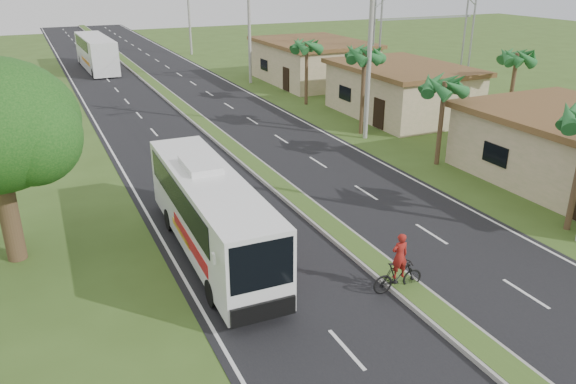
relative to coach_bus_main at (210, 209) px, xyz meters
name	(u,v)px	position (x,y,z in m)	size (l,w,h in m)	color
ground	(443,320)	(5.20, -7.22, -1.88)	(180.00, 180.00, 0.00)	#3B551F
road_asphalt	(229,146)	(5.20, 12.78, -1.87)	(14.00, 160.00, 0.02)	black
median_strip	(229,145)	(5.20, 12.78, -1.78)	(1.20, 160.00, 0.18)	gray
lane_edge_left	(117,161)	(-1.50, 12.78, -1.88)	(0.12, 160.00, 0.01)	silver
lane_edge_right	(325,133)	(11.90, 12.78, -1.88)	(0.12, 160.00, 0.01)	silver
shop_mid	(401,90)	(19.20, 14.78, -0.03)	(7.60, 10.60, 3.67)	tan
shop_far	(313,61)	(19.20, 28.78, 0.05)	(8.60, 11.60, 3.82)	tan
palm_verge_b	(445,86)	(14.60, 4.78, 2.47)	(2.40, 2.40, 5.05)	#473321
palm_verge_c	(365,54)	(14.00, 11.78, 3.24)	(2.40, 2.40, 5.85)	#473321
palm_verge_d	(307,46)	(14.50, 20.78, 2.67)	(2.40, 2.40, 5.25)	#473321
palm_behind_shop	(517,57)	(22.70, 7.78, 3.05)	(2.40, 2.40, 5.65)	#473321
utility_pole_b	(370,38)	(13.67, 10.78, 4.37)	(3.20, 0.28, 12.00)	gray
utility_pole_c	(249,20)	(13.70, 30.78, 3.79)	(1.60, 0.28, 11.00)	gray
utility_pole_d	(189,9)	(13.70, 50.78, 3.54)	(1.60, 0.28, 10.50)	gray
billboard_lattice	(427,8)	(27.20, 22.78, 4.94)	(10.18, 1.18, 12.07)	gray
coach_bus_main	(210,209)	(0.00, 0.00, 0.00)	(2.45, 10.65, 3.43)	white
coach_bus_far	(96,51)	(1.66, 44.19, 0.06)	(2.82, 11.81, 3.42)	white
motorcyclist	(398,272)	(4.86, -5.22, -1.12)	(1.89, 0.65, 2.17)	black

